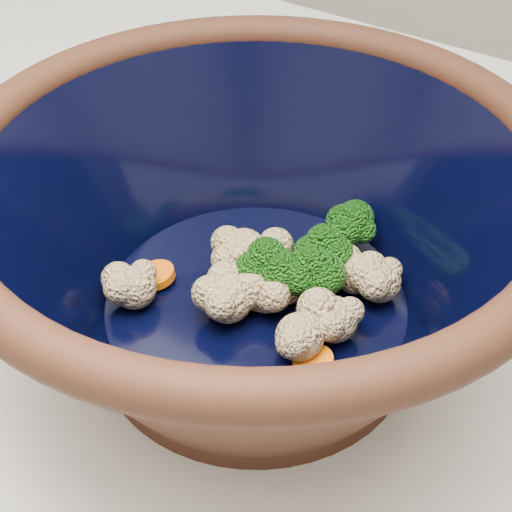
% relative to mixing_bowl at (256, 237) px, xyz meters
% --- Properties ---
extents(mixing_bowl, '(0.47, 0.47, 0.17)m').
position_rel_mixing_bowl_xyz_m(mixing_bowl, '(0.00, 0.00, 0.00)').
color(mixing_bowl, black).
rests_on(mixing_bowl, counter).
extents(vegetable_pile, '(0.17, 0.17, 0.05)m').
position_rel_mixing_bowl_xyz_m(vegetable_pile, '(0.01, 0.01, -0.03)').
color(vegetable_pile, '#608442').
rests_on(vegetable_pile, mixing_bowl).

